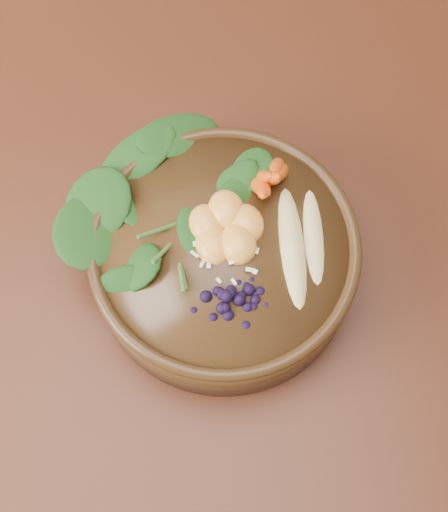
{
  "coord_description": "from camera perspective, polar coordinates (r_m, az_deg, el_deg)",
  "views": [
    {
      "loc": [
        0.16,
        -0.39,
        1.6
      ],
      "look_at": [
        0.22,
        -0.06,
        0.8
      ],
      "focal_mm": 50.0,
      "sensor_mm": 36.0,
      "label": 1
    }
  ],
  "objects": [
    {
      "name": "ground",
      "position": [
        1.65,
        -8.13,
        -10.01
      ],
      "size": [
        4.0,
        4.0,
        0.0
      ],
      "primitive_type": "plane",
      "color": "#381E0F",
      "rests_on": "ground"
    },
    {
      "name": "dining_table",
      "position": [
        1.03,
        -12.91,
        -1.95
      ],
      "size": [
        1.6,
        0.9,
        0.75
      ],
      "color": "#331C0C",
      "rests_on": "ground"
    },
    {
      "name": "stoneware_bowl",
      "position": [
        0.87,
        0.0,
        -0.25
      ],
      "size": [
        0.37,
        0.37,
        0.09
      ],
      "primitive_type": "cylinder",
      "rotation": [
        0.0,
        0.0,
        -0.19
      ],
      "color": "#3D2713",
      "rests_on": "dining_table"
    },
    {
      "name": "kale_heap",
      "position": [
        0.84,
        -3.42,
        5.69
      ],
      "size": [
        0.24,
        0.22,
        0.05
      ],
      "primitive_type": null,
      "rotation": [
        0.0,
        0.0,
        -0.19
      ],
      "color": "#1F4919",
      "rests_on": "stoneware_bowl"
    },
    {
      "name": "carrot_cluster",
      "position": [
        0.83,
        3.99,
        7.55
      ],
      "size": [
        0.08,
        0.08,
        0.09
      ],
      "primitive_type": null,
      "rotation": [
        0.0,
        0.0,
        -0.19
      ],
      "color": "#EB5115",
      "rests_on": "stoneware_bowl"
    },
    {
      "name": "banana_halves",
      "position": [
        0.82,
        6.44,
        1.58
      ],
      "size": [
        0.08,
        0.18,
        0.03
      ],
      "rotation": [
        0.0,
        0.0,
        -0.19
      ],
      "color": "#E0CC84",
      "rests_on": "stoneware_bowl"
    },
    {
      "name": "mandarin_cluster",
      "position": [
        0.82,
        0.15,
        2.64
      ],
      "size": [
        0.11,
        0.12,
        0.04
      ],
      "primitive_type": null,
      "rotation": [
        0.0,
        0.0,
        -0.19
      ],
      "color": "#F59D39",
      "rests_on": "stoneware_bowl"
    },
    {
      "name": "blueberry_pile",
      "position": [
        0.78,
        0.24,
        -2.92
      ],
      "size": [
        0.17,
        0.14,
        0.04
      ],
      "primitive_type": null,
      "rotation": [
        0.0,
        0.0,
        -0.19
      ],
      "color": "black",
      "rests_on": "stoneware_bowl"
    },
    {
      "name": "coconut_flakes",
      "position": [
        0.82,
        0.16,
        -0.42
      ],
      "size": [
        0.11,
        0.09,
        0.01
      ],
      "primitive_type": null,
      "rotation": [
        0.0,
        0.0,
        -0.19
      ],
      "color": "white",
      "rests_on": "stoneware_bowl"
    }
  ]
}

